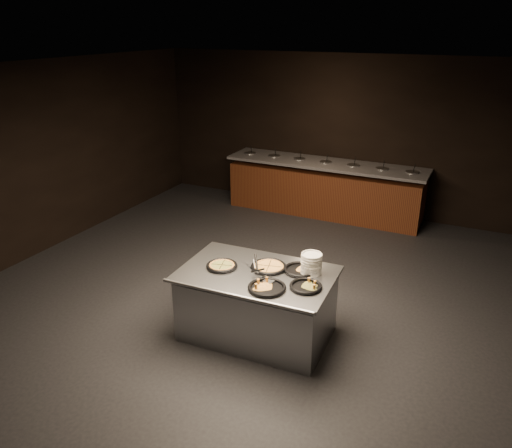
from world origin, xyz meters
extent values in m
cube|color=black|center=(0.00, 0.00, -0.01)|extent=(7.00, 8.00, 0.01)
cube|color=black|center=(0.00, 0.00, 2.90)|extent=(7.00, 8.00, 0.01)
cube|color=black|center=(0.00, 4.00, 1.45)|extent=(7.00, 0.01, 2.90)
cube|color=black|center=(-3.50, 0.00, 1.45)|extent=(0.01, 8.00, 2.90)
cube|color=#5A2E15|center=(0.00, 3.58, 0.43)|extent=(3.60, 0.75, 0.85)
cube|color=slate|center=(0.00, 3.58, 0.97)|extent=(3.70, 0.83, 0.05)
cube|color=#331E0B|center=(0.00, 3.58, 0.04)|extent=(3.60, 0.69, 0.08)
cylinder|color=#ACAFB3|center=(-1.55, 3.58, 0.98)|extent=(0.22, 0.22, 0.08)
cylinder|color=#4E7B31|center=(-1.55, 3.58, 1.00)|extent=(0.19, 0.19, 0.02)
cylinder|color=black|center=(-1.52, 3.56, 1.09)|extent=(0.04, 0.10, 0.19)
cylinder|color=#ACAFB3|center=(-1.03, 3.58, 0.98)|extent=(0.22, 0.22, 0.08)
cylinder|color=#4E7B31|center=(-1.03, 3.58, 1.00)|extent=(0.19, 0.19, 0.02)
cylinder|color=black|center=(-1.00, 3.56, 1.09)|extent=(0.04, 0.10, 0.19)
cylinder|color=#ACAFB3|center=(-0.52, 3.58, 0.98)|extent=(0.22, 0.22, 0.08)
cylinder|color=#4E7B31|center=(-0.52, 3.58, 1.00)|extent=(0.19, 0.19, 0.02)
cylinder|color=black|center=(-0.49, 3.56, 1.09)|extent=(0.04, 0.10, 0.19)
cylinder|color=#ACAFB3|center=(0.00, 3.58, 0.98)|extent=(0.22, 0.22, 0.08)
cylinder|color=#4E7B31|center=(0.00, 3.58, 1.00)|extent=(0.19, 0.19, 0.02)
cylinder|color=black|center=(0.03, 3.56, 1.09)|extent=(0.04, 0.10, 0.19)
cylinder|color=#ACAFB3|center=(0.52, 3.58, 0.98)|extent=(0.22, 0.22, 0.08)
cylinder|color=#4E7B31|center=(0.52, 3.58, 1.00)|extent=(0.19, 0.19, 0.02)
cylinder|color=black|center=(0.55, 3.56, 1.09)|extent=(0.04, 0.10, 0.19)
cylinder|color=#ACAFB3|center=(1.03, 3.58, 0.98)|extent=(0.22, 0.22, 0.08)
cylinder|color=#4E7B31|center=(1.03, 3.58, 1.00)|extent=(0.19, 0.19, 0.02)
cylinder|color=black|center=(1.06, 3.56, 1.09)|extent=(0.04, 0.10, 0.19)
cylinder|color=#ACAFB3|center=(1.55, 3.58, 0.98)|extent=(0.22, 0.22, 0.08)
cylinder|color=#4E7B31|center=(1.55, 3.58, 1.00)|extent=(0.19, 0.19, 0.02)
cylinder|color=black|center=(1.58, 3.56, 1.09)|extent=(0.04, 0.10, 0.19)
cube|color=#ACAFB3|center=(0.58, -0.56, 0.37)|extent=(1.67, 1.06, 0.73)
cube|color=#ACAFB3|center=(0.58, -0.56, 0.79)|extent=(1.75, 1.14, 0.04)
cylinder|color=#ACAFB3|center=(0.58, -1.10, 0.79)|extent=(1.71, 0.11, 0.04)
cylinder|color=silver|center=(1.13, -0.32, 0.93)|extent=(0.23, 0.23, 0.23)
cylinder|color=black|center=(0.16, -0.63, 0.82)|extent=(0.33, 0.33, 0.01)
torus|color=black|center=(0.16, -0.63, 0.84)|extent=(0.35, 0.35, 0.04)
torus|color=#AA7D2C|center=(0.16, -0.63, 0.84)|extent=(0.29, 0.29, 0.03)
cylinder|color=#AF9746|center=(0.16, -0.63, 0.84)|extent=(0.25, 0.25, 0.02)
cube|color=black|center=(0.16, -0.63, 0.84)|extent=(0.07, 0.24, 0.00)
cube|color=black|center=(0.16, -0.63, 0.84)|extent=(0.24, 0.07, 0.00)
cylinder|color=black|center=(0.66, -0.42, 0.82)|extent=(0.38, 0.38, 0.01)
torus|color=black|center=(0.66, -0.42, 0.84)|extent=(0.40, 0.40, 0.04)
torus|color=#AA7D2C|center=(0.66, -0.42, 0.84)|extent=(0.34, 0.34, 0.03)
cylinder|color=#E2A352|center=(0.66, -0.42, 0.84)|extent=(0.30, 0.30, 0.02)
cube|color=black|center=(0.66, -0.42, 0.84)|extent=(0.08, 0.29, 0.00)
cube|color=black|center=(0.66, -0.42, 0.84)|extent=(0.29, 0.08, 0.00)
cylinder|color=black|center=(1.01, -0.33, 0.82)|extent=(0.35, 0.35, 0.01)
torus|color=black|center=(1.01, -0.33, 0.84)|extent=(0.38, 0.38, 0.04)
cylinder|color=black|center=(0.83, -0.86, 0.82)|extent=(0.38, 0.38, 0.01)
torus|color=black|center=(0.83, -0.86, 0.84)|extent=(0.40, 0.40, 0.04)
cylinder|color=black|center=(1.19, -0.66, 0.82)|extent=(0.32, 0.32, 0.01)
torus|color=black|center=(1.19, -0.66, 0.84)|extent=(0.35, 0.35, 0.04)
cube|color=#ACAFB3|center=(0.46, -0.44, 0.84)|extent=(0.15, 0.16, 0.00)
cylinder|color=black|center=(0.58, -0.57, 0.92)|extent=(0.14, 0.19, 0.15)
cylinder|color=#ACAFB3|center=(0.52, -0.51, 0.87)|extent=(0.08, 0.10, 0.09)
cube|color=#ACAFB3|center=(0.79, -0.72, 0.84)|extent=(0.12, 0.11, 0.00)
cylinder|color=black|center=(0.65, -0.69, 0.91)|extent=(0.19, 0.07, 0.12)
cylinder|color=#ACAFB3|center=(0.72, -0.71, 0.86)|extent=(0.10, 0.04, 0.08)
camera|label=1|loc=(2.71, -5.03, 3.41)|focal=35.00mm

